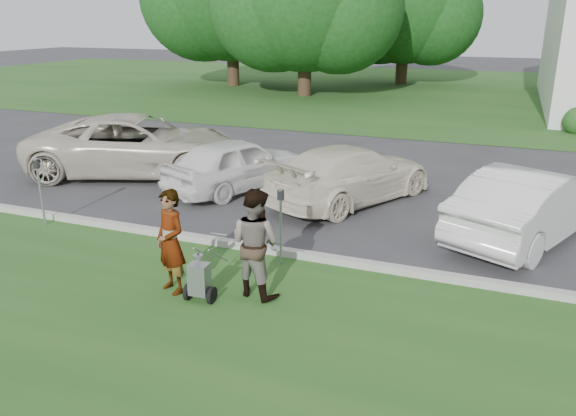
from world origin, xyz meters
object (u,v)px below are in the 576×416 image
Objects in this scene: car_b at (237,163)px; car_d at (530,204)px; tree_back at (405,9)px; car_a at (138,145)px; parking_meter_far at (39,184)px; person_left at (171,243)px; parking_meter_near at (281,218)px; car_c at (351,174)px; person_right at (255,244)px; striping_cart at (200,280)px; tree_left at (305,0)px.

car_b is 0.90× the size of car_d.
tree_back is 1.60× the size of car_a.
parking_meter_far reaches higher than car_b.
parking_meter_far is 0.37× the size of car_b.
parking_meter_near is (1.24, 1.61, 0.05)m from person_left.
car_d is (10.26, -1.28, -0.10)m from car_a.
parking_meter_far reaches higher than parking_meter_near.
car_c is (1.40, 5.70, -0.18)m from person_left.
parking_meter_near is 5.14m from car_d.
person_right is 0.40× the size of car_d.
parking_meter_far reaches higher than car_d.
striping_cart is at bearing 133.40° from car_b.
striping_cart is at bearing -110.83° from parking_meter_near.
person_right reaches higher than parking_meter_far.
car_c is (0.16, 4.09, -0.23)m from parking_meter_near.
car_d is (3.99, -1.06, 0.05)m from car_c.
tree_left is 2.26× the size of car_c.
parking_meter_far is 6.99m from car_c.
car_d reaches higher than striping_cart.
tree_left is 1.76× the size of car_a.
car_c is at bearing -76.57° from person_right.
car_b is at bearing -75.55° from tree_left.
car_d is (4.82, 4.77, 0.36)m from striping_cart.
tree_back is 6.67× the size of parking_meter_near.
tree_back is at bearing -55.98° from car_c.
car_a is at bearing 128.67° from striping_cart.
car_d is at bearing -168.85° from car_c.
car_a reaches higher than car_b.
person_right is 5.71m from parking_meter_far.
car_a is 3.29m from car_b.
person_right is at bearing -83.58° from tree_back.
tree_left is 2.64× the size of car_b.
car_b is 7.06m from car_d.
parking_meter_near is (0.66, 1.74, 0.54)m from striping_cart.
person_left is 0.39× the size of car_d.
car_b is at bearing -115.91° from car_a.
striping_cart is 6.14m from car_b.
person_left is 1.36m from person_right.
car_b is (-1.60, 5.59, -0.18)m from person_left.
car_a is (-0.59, 4.27, -0.09)m from parking_meter_far.
car_a is 1.35× the size of car_d.
car_c is (6.27, -0.22, -0.15)m from car_a.
tree_back is 31.74m from person_left.
tree_left is 18.08m from car_a.
striping_cart is at bearing 68.92° from car_d.
person_left is 7.11m from car_d.
tree_back reaches higher than car_d.
car_a is at bearing -95.98° from tree_back.
person_right is at bearing 141.77° from car_b.
tree_back is at bearing -69.02° from person_right.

